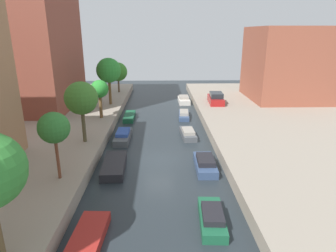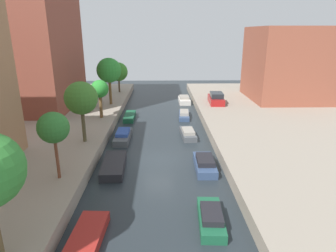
{
  "view_description": "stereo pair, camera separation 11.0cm",
  "coord_description": "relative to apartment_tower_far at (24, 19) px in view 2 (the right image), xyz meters",
  "views": [
    {
      "loc": [
        0.18,
        -22.51,
        10.24
      ],
      "look_at": [
        0.92,
        6.47,
        0.88
      ],
      "focal_mm": 31.22,
      "sensor_mm": 36.0,
      "label": 1
    },
    {
      "loc": [
        0.29,
        -22.52,
        10.24
      ],
      "look_at": [
        0.92,
        6.47,
        0.88
      ],
      "focal_mm": 31.22,
      "sensor_mm": 36.0,
      "label": 2
    }
  ],
  "objects": [
    {
      "name": "ground_plane",
      "position": [
        16.0,
        -14.76,
        -11.73
      ],
      "size": [
        84.0,
        84.0,
        0.0
      ],
      "primitive_type": "plane",
      "color": "#232B30"
    },
    {
      "name": "quay_right",
      "position": [
        31.0,
        -14.76,
        -11.23
      ],
      "size": [
        20.0,
        64.0,
        1.0
      ],
      "primitive_type": "cube",
      "color": "gray",
      "rests_on": "ground_plane"
    },
    {
      "name": "apartment_tower_far",
      "position": [
        0.0,
        0.0,
        0.0
      ],
      "size": [
        10.0,
        12.91,
        21.46
      ],
      "primitive_type": "cube",
      "color": "brown",
      "rests_on": "quay_left"
    },
    {
      "name": "low_block_right",
      "position": [
        34.0,
        4.11,
        -5.75
      ],
      "size": [
        10.0,
        10.73,
        9.96
      ],
      "primitive_type": "cube",
      "color": "brown",
      "rests_on": "quay_right"
    },
    {
      "name": "street_tree_1",
      "position": [
        9.45,
        -19.7,
        -7.25
      ],
      "size": [
        2.01,
        2.01,
        4.51
      ],
      "color": "brown",
      "rests_on": "quay_left"
    },
    {
      "name": "street_tree_2",
      "position": [
        9.45,
        -12.88,
        -6.85
      ],
      "size": [
        2.82,
        2.82,
        5.32
      ],
      "color": "#4D462E",
      "rests_on": "quay_left"
    },
    {
      "name": "street_tree_3",
      "position": [
        9.45,
        -5.32,
        -7.53
      ],
      "size": [
        1.96,
        1.96,
        4.26
      ],
      "color": "brown",
      "rests_on": "quay_left"
    },
    {
      "name": "street_tree_4",
      "position": [
        9.45,
        1.15,
        -6.27
      ],
      "size": [
        3.2,
        3.2,
        6.1
      ],
      "color": "brown",
      "rests_on": "quay_left"
    },
    {
      "name": "street_tree_5",
      "position": [
        9.45,
        9.47,
        -7.51
      ],
      "size": [
        2.93,
        2.93,
        4.7
      ],
      "color": "#4E3D2A",
      "rests_on": "quay_left"
    },
    {
      "name": "parked_car",
      "position": [
        23.65,
        1.32,
        -10.1
      ],
      "size": [
        2.04,
        4.49,
        1.5
      ],
      "color": "maroon",
      "rests_on": "quay_right"
    },
    {
      "name": "moored_boat_left_1",
      "position": [
        12.41,
        -25.12,
        -11.46
      ],
      "size": [
        1.75,
        4.59,
        0.53
      ],
      "color": "maroon",
      "rests_on": "ground_plane"
    },
    {
      "name": "moored_boat_left_2",
      "position": [
        12.51,
        -16.5,
        -11.4
      ],
      "size": [
        1.86,
        4.56,
        0.66
      ],
      "color": "#232328",
      "rests_on": "ground_plane"
    },
    {
      "name": "moored_boat_left_3",
      "position": [
        12.41,
        -9.94,
        -11.33
      ],
      "size": [
        1.43,
        4.28,
        0.95
      ],
      "color": "#4C5156",
      "rests_on": "ground_plane"
    },
    {
      "name": "moored_boat_left_4",
      "position": [
        12.29,
        -2.47,
        -11.46
      ],
      "size": [
        1.23,
        4.24,
        0.54
      ],
      "color": "#195638",
      "rests_on": "ground_plane"
    },
    {
      "name": "moored_boat_right_1",
      "position": [
        18.99,
        -23.43,
        -11.35
      ],
      "size": [
        1.54,
        3.7,
        0.89
      ],
      "color": "#195638",
      "rests_on": "ground_plane"
    },
    {
      "name": "moored_boat_right_2",
      "position": [
        19.63,
        -16.51,
        -11.32
      ],
      "size": [
        1.55,
        3.95,
        0.98
      ],
      "color": "#33476B",
      "rests_on": "ground_plane"
    },
    {
      "name": "moored_boat_right_3",
      "position": [
        18.94,
        -9.18,
        -11.37
      ],
      "size": [
        1.54,
        3.83,
        0.85
      ],
      "color": "#4C5156",
      "rests_on": "ground_plane"
    },
    {
      "name": "moored_boat_right_4",
      "position": [
        19.09,
        -1.98,
        -11.39
      ],
      "size": [
        1.52,
        4.28,
        0.82
      ],
      "color": "#33476B",
      "rests_on": "ground_plane"
    },
    {
      "name": "moored_boat_right_5",
      "position": [
        19.7,
        5.98,
        -11.3
      ],
      "size": [
        1.67,
        3.92,
        1.0
      ],
      "color": "beige",
      "rests_on": "ground_plane"
    }
  ]
}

